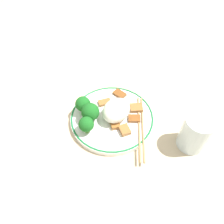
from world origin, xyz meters
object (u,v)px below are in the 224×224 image
at_px(plate, 112,118).
at_px(broccoli_back_center, 90,112).
at_px(broccoli_back_left, 83,104).
at_px(chopsticks, 141,127).
at_px(broccoli_back_right, 86,124).
at_px(drinking_glass, 195,133).

xyz_separation_m(plate, broccoli_back_center, (0.05, -0.04, 0.04)).
bearing_deg(plate, broccoli_back_left, -62.47).
height_order(broccoli_back_center, chopsticks, broccoli_back_center).
height_order(broccoli_back_left, chopsticks, broccoli_back_left).
bearing_deg(broccoli_back_center, chopsticks, 118.52).
distance_m(broccoli_back_left, broccoli_back_right, 0.07).
bearing_deg(drinking_glass, chopsticks, -67.83).
bearing_deg(broccoli_back_left, chopsticks, 110.41).
bearing_deg(broccoli_back_center, broccoli_back_left, -102.26).
bearing_deg(drinking_glass, broccoli_back_right, -56.53).
xyz_separation_m(broccoli_back_center, broccoli_back_right, (0.03, 0.02, -0.00)).
xyz_separation_m(broccoli_back_left, chopsticks, (-0.06, 0.16, -0.03)).
relative_size(broccoli_back_center, broccoli_back_right, 1.18).
distance_m(broccoli_back_left, drinking_glass, 0.31).
relative_size(plate, broccoli_back_left, 4.33).
xyz_separation_m(broccoli_back_left, drinking_glass, (-0.11, 0.29, 0.00)).
bearing_deg(broccoli_back_right, plate, 166.11).
relative_size(broccoli_back_left, drinking_glass, 0.54).
bearing_deg(broccoli_back_left, plate, 117.53).
xyz_separation_m(broccoli_back_left, broccoli_back_right, (0.04, 0.05, -0.00)).
relative_size(broccoli_back_center, drinking_glass, 0.58).
bearing_deg(chopsticks, broccoli_back_center, -61.48).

